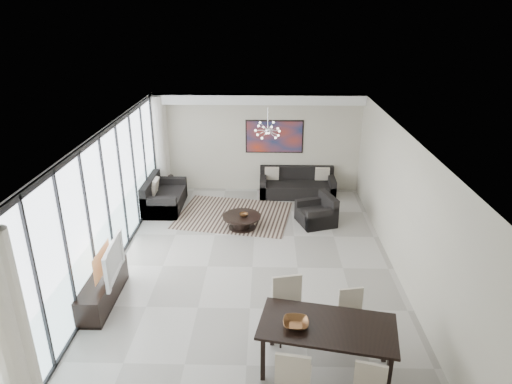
{
  "coord_description": "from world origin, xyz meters",
  "views": [
    {
      "loc": [
        0.28,
        -8.39,
        5.14
      ],
      "look_at": [
        0.05,
        1.18,
        1.25
      ],
      "focal_mm": 32.0,
      "sensor_mm": 36.0,
      "label": 1
    }
  ],
  "objects_px": {
    "sofa_main": "(297,186)",
    "tv_console": "(102,289)",
    "dining_table": "(327,330)",
    "coffee_table": "(242,221)",
    "television": "(108,260)"
  },
  "relations": [
    {
      "from": "television",
      "to": "dining_table",
      "type": "xyz_separation_m",
      "value": [
        3.8,
        -1.69,
        -0.12
      ]
    },
    {
      "from": "coffee_table",
      "to": "dining_table",
      "type": "distance_m",
      "value": 5.06
    },
    {
      "from": "tv_console",
      "to": "television",
      "type": "distance_m",
      "value": 0.62
    },
    {
      "from": "coffee_table",
      "to": "television",
      "type": "distance_m",
      "value": 3.9
    },
    {
      "from": "dining_table",
      "to": "sofa_main",
      "type": "bearing_deg",
      "value": 90.15
    },
    {
      "from": "dining_table",
      "to": "coffee_table",
      "type": "bearing_deg",
      "value": 107.61
    },
    {
      "from": "coffee_table",
      "to": "sofa_main",
      "type": "distance_m",
      "value": 2.68
    },
    {
      "from": "sofa_main",
      "to": "tv_console",
      "type": "height_order",
      "value": "sofa_main"
    },
    {
      "from": "coffee_table",
      "to": "television",
      "type": "relative_size",
      "value": 0.82
    },
    {
      "from": "coffee_table",
      "to": "television",
      "type": "height_order",
      "value": "television"
    },
    {
      "from": "coffee_table",
      "to": "dining_table",
      "type": "bearing_deg",
      "value": -72.39
    },
    {
      "from": "coffee_table",
      "to": "tv_console",
      "type": "relative_size",
      "value": 0.57
    },
    {
      "from": "coffee_table",
      "to": "television",
      "type": "xyz_separation_m",
      "value": [
        -2.28,
        -3.1,
        0.67
      ]
    },
    {
      "from": "sofa_main",
      "to": "dining_table",
      "type": "bearing_deg",
      "value": -89.85
    },
    {
      "from": "coffee_table",
      "to": "dining_table",
      "type": "xyz_separation_m",
      "value": [
        1.52,
        -4.79,
        0.56
      ]
    }
  ]
}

